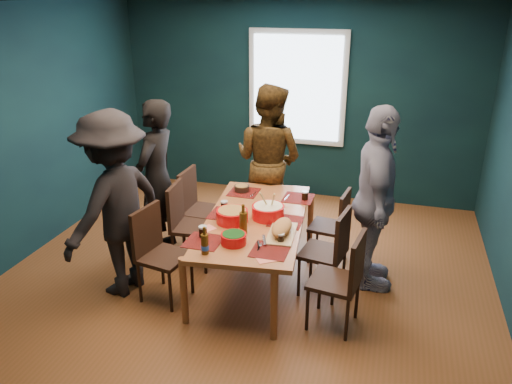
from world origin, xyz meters
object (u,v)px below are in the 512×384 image
chair_right_mid (332,247)px  cutting_board (282,229)px  chair_right_near (345,275)px  person_right (375,200)px  chair_left_near (156,247)px  bowl_dumpling (268,211)px  chair_left_far (196,203)px  bowl_salad (232,216)px  person_near_left (115,205)px  dining_table (255,224)px  bowl_herbs (234,238)px  chair_left_mid (185,218)px  chair_right_far (335,221)px  person_back (269,160)px  person_far_left (157,179)px

chair_right_mid → cutting_board: (-0.44, -0.25, 0.25)m
chair_right_near → person_right: bearing=85.8°
chair_left_near → bowl_dumpling: bearing=41.1°
chair_left_far → bowl_dumpling: 1.13m
chair_right_near → bowl_salad: size_ratio=2.96×
person_near_left → bowl_salad: bearing=123.9°
dining_table → bowl_herbs: 0.58m
chair_left_mid → bowl_salad: bearing=-28.7°
chair_left_near → dining_table: bearing=42.7°
chair_left_mid → chair_right_near: 1.89m
chair_left_far → chair_right_near: bearing=-28.0°
chair_left_near → chair_right_far: (1.55, 1.14, -0.05)m
chair_left_near → person_near_left: size_ratio=0.51×
chair_right_near → bowl_salad: 1.23m
chair_right_mid → chair_right_near: (0.18, -0.49, 0.01)m
chair_left_near → person_back: 1.88m
bowl_herbs → chair_right_far: bearing=57.4°
bowl_salad → bowl_dumpling: size_ratio=0.96×
chair_left_near → chair_right_near: size_ratio=1.01×
chair_right_mid → person_back: 1.61m
dining_table → chair_right_near: bearing=-35.2°
chair_left_mid → bowl_salad: 0.73m
chair_right_far → chair_right_near: size_ratio=0.91×
person_far_left → person_near_left: person_near_left is taller
person_near_left → bowl_dumpling: bearing=126.9°
chair_left_mid → person_back: (0.64, 1.07, 0.37)m
chair_left_near → person_far_left: (-0.39, 0.86, 0.34)m
cutting_board → bowl_herbs: bearing=-146.6°
person_near_left → bowl_herbs: 1.21m
chair_right_near → bowl_dumpling: bearing=154.1°
bowl_salad → chair_right_mid: bearing=6.8°
chair_right_near → chair_left_mid: bearing=167.8°
chair_left_near → chair_right_near: (1.78, -0.01, -0.01)m
person_far_left → chair_left_near: bearing=26.9°
chair_left_near → person_near_left: bearing=-172.1°
person_far_left → chair_left_far: bearing=121.4°
chair_left_far → chair_right_far: size_ratio=1.12×
chair_right_near → cutting_board: 0.71m
person_far_left → cutting_board: (1.56, -0.62, -0.11)m
chair_left_mid → dining_table: bearing=-13.8°
chair_left_far → chair_right_near: size_ratio=1.02×
person_far_left → cutting_board: size_ratio=2.94×
chair_left_mid → chair_right_far: (1.54, 0.48, -0.05)m
chair_right_far → chair_right_mid: (0.05, -0.65, 0.04)m
chair_left_mid → cutting_board: (1.15, -0.42, 0.23)m
chair_right_near → person_back: (-1.13, 1.73, 0.38)m
dining_table → person_back: size_ratio=1.08×
chair_right_mid → person_near_left: bearing=-156.9°
chair_left_mid → person_back: size_ratio=0.51×
person_right → cutting_board: bearing=115.8°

